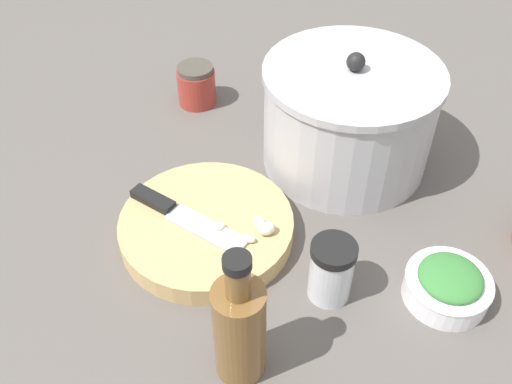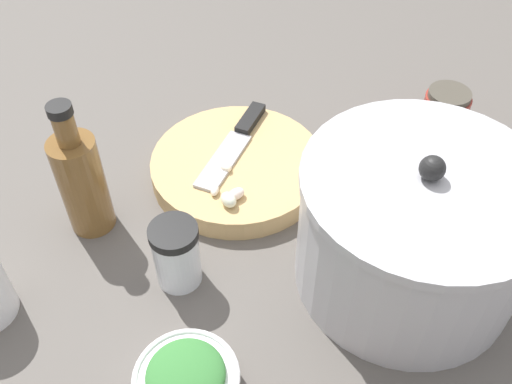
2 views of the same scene
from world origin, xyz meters
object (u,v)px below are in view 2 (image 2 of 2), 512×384
Objects in this scene: stock_pot at (413,230)px; cutting_board at (237,167)px; honey_jar at (444,112)px; oil_bottle at (82,181)px; spice_jar at (177,254)px; chef_knife at (237,140)px; herb_bowl at (187,381)px; garlic_cloves at (229,192)px.

cutting_board is at bearing -91.17° from stock_pot.
honey_jar is 0.38× the size of oil_bottle.
spice_jar is at bearing 93.43° from oil_bottle.
chef_knife is 2.12× the size of spice_jar.
chef_knife is at bearing -39.34° from honey_jar.
honey_jar is (-0.57, 0.01, 0.01)m from herb_bowl.
spice_jar is at bearing 10.97° from garlic_cloves.
oil_bottle reaches higher than cutting_board.
spice_jar is (0.19, 0.06, 0.03)m from cutting_board.
stock_pot is at bearing 160.70° from herb_bowl.
cutting_board is 0.23m from oil_bottle.
oil_bottle is at bearing 56.90° from chef_knife.
stock_pot reaches higher than cutting_board.
honey_jar is at bearing -145.71° from chef_knife.
cutting_board is 1.26× the size of oil_bottle.
herb_bowl is at bearing 31.49° from garlic_cloves.
herb_bowl is at bearing -19.30° from stock_pot.
chef_knife is 0.38m from herb_bowl.
chef_knife is 1.73× the size of herb_bowl.
cutting_board is 0.20m from spice_jar.
oil_bottle is at bearing -29.99° from honey_jar.
stock_pot reaches higher than herb_bowl.
herb_bowl is (0.23, 0.14, -0.02)m from garlic_cloves.
chef_knife is 0.98× the size of oil_bottle.
herb_bowl is 0.31m from stock_pot.
stock_pot is at bearing 157.08° from chef_knife.
spice_jar is (0.12, 0.02, 0.01)m from garlic_cloves.
cutting_board is 2.71× the size of spice_jar.
cutting_board is 0.29m from stock_pot.
oil_bottle reaches higher than chef_knife.
chef_knife is at bearing -147.38° from herb_bowl.
herb_bowl is at bearing -0.68° from honey_jar.
stock_pot is (-0.19, 0.37, 0.01)m from oil_bottle.
stock_pot is at bearing 88.83° from cutting_board.
garlic_cloves is at bearing -169.03° from spice_jar.
stock_pot is (0.01, 0.28, 0.07)m from cutting_board.
honey_jar is 0.28× the size of stock_pot.
chef_knife is 2.77× the size of garlic_cloves.
spice_jar is 0.28m from stock_pot.
oil_bottle is at bearing -86.57° from spice_jar.
spice_jar reaches higher than honey_jar.
herb_bowl is 1.22× the size of spice_jar.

